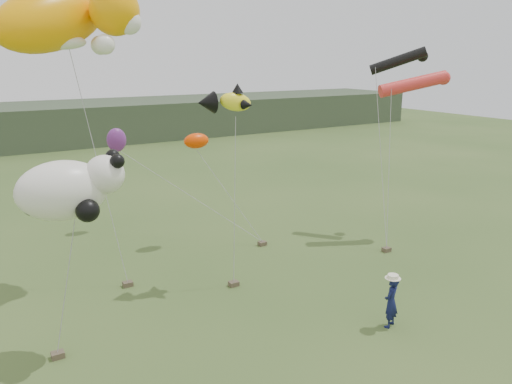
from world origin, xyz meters
TOP-DOWN VIEW (x-y plane):
  - ground at (0.00, 0.00)m, footprint 120.00×120.00m
  - headland at (-3.11, 44.69)m, footprint 90.00×13.00m
  - festival_attendant at (2.10, -0.76)m, footprint 0.76×0.64m
  - sandbag_anchors at (-0.77, 5.26)m, footprint 15.03×5.01m
  - cat_kite at (-5.50, 8.59)m, footprint 6.47×4.51m
  - fish_kite at (-0.86, 5.20)m, footprint 2.11×1.40m
  - tube_kites at (9.75, 5.94)m, footprint 3.44×3.41m
  - panda_kite at (-6.94, 3.04)m, footprint 2.97×1.92m
  - misc_kites at (-1.46, 12.01)m, footprint 3.68×4.68m

SIDE VIEW (x-z plane):
  - ground at x=0.00m, z-range 0.00..0.00m
  - sandbag_anchors at x=-0.77m, z-range 0.00..0.19m
  - festival_attendant at x=2.10m, z-range 0.00..1.77m
  - headland at x=-3.11m, z-range -0.08..3.92m
  - misc_kites at x=-1.46m, z-range 4.18..5.44m
  - panda_kite at x=-6.94m, z-range 4.22..6.06m
  - fish_kite at x=-0.86m, z-range 6.58..7.70m
  - tube_kites at x=9.75m, z-range 6.74..9.12m
  - cat_kite at x=-5.50m, z-range 8.38..11.79m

